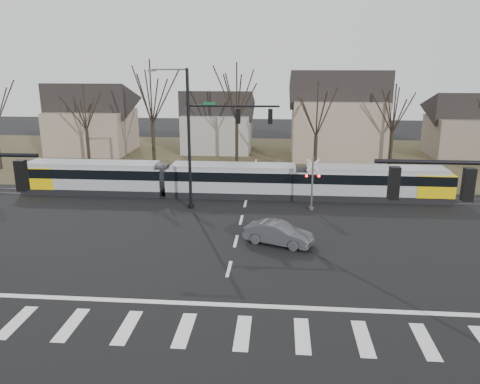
{
  "coord_description": "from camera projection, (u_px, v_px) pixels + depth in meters",
  "views": [
    {
      "loc": [
        2.49,
        -20.67,
        10.6
      ],
      "look_at": [
        0.0,
        9.0,
        2.3
      ],
      "focal_mm": 35.0,
      "sensor_mm": 36.0,
      "label": 1
    }
  ],
  "objects": [
    {
      "name": "crosswalk",
      "position": [
        213.0,
        331.0,
        19.05
      ],
      "size": [
        27.0,
        2.6,
        0.01
      ],
      "color": "silver",
      "rests_on": "ground"
    },
    {
      "name": "house_b",
      "position": [
        218.0,
        119.0,
        56.79
      ],
      "size": [
        8.64,
        7.56,
        7.65
      ],
      "color": "gray",
      "rests_on": "ground"
    },
    {
      "name": "house_a",
      "position": [
        91.0,
        115.0,
        55.94
      ],
      "size": [
        9.72,
        8.64,
        8.6
      ],
      "color": "gray",
      "rests_on": "ground"
    },
    {
      "name": "stop_line",
      "position": [
        220.0,
        304.0,
        21.16
      ],
      "size": [
        28.0,
        0.35,
        0.01
      ],
      "primitive_type": "cube",
      "color": "silver",
      "rests_on": "ground"
    },
    {
      "name": "lane_dashes",
      "position": [
        247.0,
        196.0,
        38.25
      ],
      "size": [
        0.18,
        30.0,
        0.01
      ],
      "color": "silver",
      "rests_on": "ground"
    },
    {
      "name": "sedan",
      "position": [
        278.0,
        233.0,
        28.02
      ],
      "size": [
        4.2,
        5.08,
        1.35
      ],
      "primitive_type": "imported",
      "rotation": [
        0.0,
        0.0,
        1.2
      ],
      "color": "#45454B",
      "rests_on": "ground"
    },
    {
      "name": "tram",
      "position": [
        232.0,
        179.0,
        37.97
      ],
      "size": [
        34.69,
        2.58,
        2.63
      ],
      "color": "gray",
      "rests_on": "ground"
    },
    {
      "name": "house_d",
      "position": [
        468.0,
        122.0,
        53.49
      ],
      "size": [
        8.64,
        7.56,
        7.65
      ],
      "color": "#6D5F50",
      "rests_on": "ground"
    },
    {
      "name": "rail_pair",
      "position": [
        247.0,
        197.0,
        38.05
      ],
      "size": [
        90.0,
        1.52,
        0.06
      ],
      "color": "#59595E",
      "rests_on": "ground"
    },
    {
      "name": "grass_verge",
      "position": [
        257.0,
        158.0,
        53.61
      ],
      "size": [
        140.0,
        28.0,
        0.01
      ],
      "primitive_type": "cube",
      "color": "#38331E",
      "rests_on": "ground"
    },
    {
      "name": "house_c",
      "position": [
        338.0,
        112.0,
        52.44
      ],
      "size": [
        10.8,
        8.64,
        10.1
      ],
      "color": "gray",
      "rests_on": "ground"
    },
    {
      "name": "ground",
      "position": [
        225.0,
        286.0,
        22.89
      ],
      "size": [
        140.0,
        140.0,
        0.0
      ],
      "primitive_type": "plane",
      "color": "black"
    },
    {
      "name": "signal_pole_far",
      "position": [
        211.0,
        133.0,
        33.55
      ],
      "size": [
        9.28,
        0.44,
        10.2
      ],
      "color": "black",
      "rests_on": "ground"
    },
    {
      "name": "rail_crossing_signal",
      "position": [
        312.0,
        185.0,
        34.26
      ],
      "size": [
        1.08,
        0.36,
        4.0
      ],
      "color": "#59595B",
      "rests_on": "ground"
    },
    {
      "name": "tree_row",
      "position": [
        274.0,
        120.0,
        46.35
      ],
      "size": [
        59.2,
        7.2,
        10.0
      ],
      "color": "black",
      "rests_on": "ground"
    }
  ]
}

